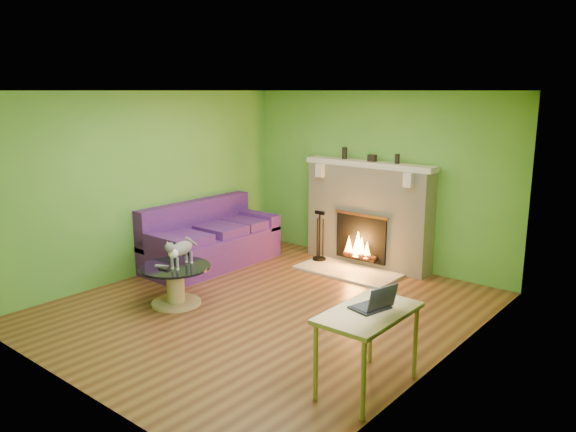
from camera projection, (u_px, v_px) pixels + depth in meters
The scene contains 22 objects.
floor at pixel (266, 308), 6.87m from camera, with size 5.00×5.00×0.00m, color #572D18.
ceiling at pixel (264, 91), 6.30m from camera, with size 5.00×5.00×0.00m, color white.
wall_back at pixel (375, 179), 8.47m from camera, with size 5.00×5.00×0.00m, color #4E9831.
wall_front at pixel (67, 249), 4.70m from camera, with size 5.00×5.00×0.00m, color #4E9831.
wall_left at pixel (147, 184), 7.98m from camera, with size 5.00×5.00×0.00m, color #4E9831.
wall_right at pixel (446, 234), 5.19m from camera, with size 5.00×5.00×0.00m, color #4E9831.
window_frame at pixel (399, 226), 4.46m from camera, with size 1.20×1.20×0.00m, color silver.
window_pane at pixel (399, 225), 4.47m from camera, with size 1.06×1.06×0.00m, color white.
fireplace at pixel (368, 215), 8.44m from camera, with size 2.10×0.46×1.58m.
hearth at pixel (348, 271), 8.22m from camera, with size 1.50×0.75×0.03m, color beige.
mantel at pixel (369, 164), 8.26m from camera, with size 2.10×0.28×0.08m, color beige.
sofa at pixel (209, 241), 8.53m from camera, with size 0.96×2.12×0.95m.
coffee_table at pixel (175, 282), 6.93m from camera, with size 0.87×0.87×0.49m.
desk at pixel (368, 320), 4.88m from camera, with size 0.57×0.99×0.73m.
cat at pixel (181, 252), 6.83m from camera, with size 0.22×0.59×0.37m, color slate, non-canonical shape.
remote_silver at pixel (162, 266), 6.86m from camera, with size 0.17×0.04×0.02m, color gray.
remote_black at pixel (164, 269), 6.74m from camera, with size 0.16×0.04×0.02m, color black.
laptop at pixel (370, 296), 4.89m from camera, with size 0.28×0.32×0.24m, color black, non-canonical shape.
fire_tools at pixel (320, 235), 8.64m from camera, with size 0.21×0.21×0.78m, color black, non-canonical shape.
mantel_vase_left at pixel (345, 153), 8.53m from camera, with size 0.08×0.08×0.18m, color black.
mantel_vase_right at pixel (397, 159), 7.98m from camera, with size 0.07×0.07×0.14m, color black.
mantel_box at pixel (372, 158), 8.24m from camera, with size 0.12×0.08×0.10m, color black.
Camera 1 is at (4.31, -4.81, 2.60)m, focal length 35.00 mm.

